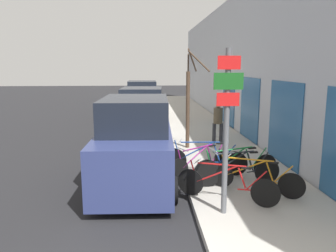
{
  "coord_description": "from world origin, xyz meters",
  "views": [
    {
      "loc": [
        -0.0,
        -3.23,
        3.13
      ],
      "look_at": [
        0.56,
        5.13,
        1.6
      ],
      "focal_mm": 35.0,
      "sensor_mm": 36.0,
      "label": 1
    }
  ],
  "objects_px": {
    "bicycle_4": "(201,164)",
    "parked_car_2": "(142,102)",
    "bicycle_5": "(204,160)",
    "parked_car_1": "(142,115)",
    "pedestrian_near": "(218,120)",
    "bicycle_0": "(226,185)",
    "bicycle_1": "(255,178)",
    "parked_car_0": "(136,144)",
    "bicycle_2": "(238,171)",
    "street_tree": "(189,102)",
    "bicycle_3": "(237,167)",
    "signpost": "(227,126)"
  },
  "relations": [
    {
      "from": "bicycle_0",
      "to": "parked_car_1",
      "type": "bearing_deg",
      "value": 42.43
    },
    {
      "from": "street_tree",
      "to": "bicycle_3",
      "type": "bearing_deg",
      "value": -78.62
    },
    {
      "from": "signpost",
      "to": "bicycle_2",
      "type": "xyz_separation_m",
      "value": [
        0.73,
        1.55,
        -1.45
      ]
    },
    {
      "from": "bicycle_0",
      "to": "parked_car_0",
      "type": "distance_m",
      "value": 2.76
    },
    {
      "from": "signpost",
      "to": "parked_car_2",
      "type": "bearing_deg",
      "value": 97.57
    },
    {
      "from": "parked_car_2",
      "to": "street_tree",
      "type": "distance_m",
      "value": 8.13
    },
    {
      "from": "bicycle_2",
      "to": "street_tree",
      "type": "bearing_deg",
      "value": 6.13
    },
    {
      "from": "signpost",
      "to": "parked_car_2",
      "type": "height_order",
      "value": "signpost"
    },
    {
      "from": "bicycle_1",
      "to": "bicycle_5",
      "type": "height_order",
      "value": "bicycle_5"
    },
    {
      "from": "bicycle_0",
      "to": "bicycle_1",
      "type": "distance_m",
      "value": 0.91
    },
    {
      "from": "bicycle_2",
      "to": "bicycle_4",
      "type": "height_order",
      "value": "bicycle_2"
    },
    {
      "from": "parked_car_2",
      "to": "bicycle_2",
      "type": "bearing_deg",
      "value": -78.24
    },
    {
      "from": "pedestrian_near",
      "to": "bicycle_1",
      "type": "bearing_deg",
      "value": 90.69
    },
    {
      "from": "bicycle_5",
      "to": "parked_car_1",
      "type": "xyz_separation_m",
      "value": [
        -1.78,
        5.44,
        0.47
      ]
    },
    {
      "from": "bicycle_3",
      "to": "parked_car_0",
      "type": "xyz_separation_m",
      "value": [
        -2.61,
        0.6,
        0.51
      ]
    },
    {
      "from": "bicycle_1",
      "to": "bicycle_0",
      "type": "bearing_deg",
      "value": 150.16
    },
    {
      "from": "bicycle_0",
      "to": "bicycle_3",
      "type": "xyz_separation_m",
      "value": [
        0.56,
        1.18,
        0.02
      ]
    },
    {
      "from": "parked_car_2",
      "to": "pedestrian_near",
      "type": "height_order",
      "value": "parked_car_2"
    },
    {
      "from": "bicycle_3",
      "to": "bicycle_4",
      "type": "xyz_separation_m",
      "value": [
        -0.86,
        0.45,
        -0.02
      ]
    },
    {
      "from": "bicycle_0",
      "to": "bicycle_4",
      "type": "relative_size",
      "value": 1.1
    },
    {
      "from": "signpost",
      "to": "pedestrian_near",
      "type": "height_order",
      "value": "signpost"
    },
    {
      "from": "parked_car_0",
      "to": "parked_car_2",
      "type": "distance_m",
      "value": 11.12
    },
    {
      "from": "bicycle_1",
      "to": "bicycle_2",
      "type": "xyz_separation_m",
      "value": [
        -0.26,
        0.52,
        0.02
      ]
    },
    {
      "from": "signpost",
      "to": "parked_car_1",
      "type": "distance_m",
      "value": 8.2
    },
    {
      "from": "bicycle_2",
      "to": "parked_car_1",
      "type": "xyz_separation_m",
      "value": [
        -2.47,
        6.4,
        0.49
      ]
    },
    {
      "from": "pedestrian_near",
      "to": "signpost",
      "type": "bearing_deg",
      "value": 82.14
    },
    {
      "from": "bicycle_4",
      "to": "bicycle_5",
      "type": "relative_size",
      "value": 0.82
    },
    {
      "from": "pedestrian_near",
      "to": "parked_car_2",
      "type": "bearing_deg",
      "value": -64.11
    },
    {
      "from": "bicycle_4",
      "to": "street_tree",
      "type": "xyz_separation_m",
      "value": [
        0.09,
        3.37,
        1.31
      ]
    },
    {
      "from": "bicycle_5",
      "to": "parked_car_2",
      "type": "height_order",
      "value": "parked_car_2"
    },
    {
      "from": "parked_car_0",
      "to": "pedestrian_near",
      "type": "xyz_separation_m",
      "value": [
        3.08,
        3.87,
        0.01
      ]
    },
    {
      "from": "bicycle_5",
      "to": "parked_car_1",
      "type": "height_order",
      "value": "parked_car_1"
    },
    {
      "from": "bicycle_1",
      "to": "pedestrian_near",
      "type": "distance_m",
      "value": 5.24
    },
    {
      "from": "parked_car_0",
      "to": "bicycle_0",
      "type": "bearing_deg",
      "value": -38.83
    },
    {
      "from": "bicycle_4",
      "to": "parked_car_2",
      "type": "height_order",
      "value": "parked_car_2"
    },
    {
      "from": "signpost",
      "to": "street_tree",
      "type": "relative_size",
      "value": 0.92
    },
    {
      "from": "parked_car_1",
      "to": "bicycle_4",
      "type": "bearing_deg",
      "value": -70.45
    },
    {
      "from": "bicycle_2",
      "to": "bicycle_5",
      "type": "xyz_separation_m",
      "value": [
        -0.7,
        0.96,
        0.02
      ]
    },
    {
      "from": "signpost",
      "to": "bicycle_5",
      "type": "height_order",
      "value": "signpost"
    },
    {
      "from": "bicycle_1",
      "to": "bicycle_2",
      "type": "relative_size",
      "value": 0.89
    },
    {
      "from": "bicycle_5",
      "to": "parked_car_2",
      "type": "distance_m",
      "value": 11.14
    },
    {
      "from": "bicycle_0",
      "to": "bicycle_5",
      "type": "bearing_deg",
      "value": 32.33
    },
    {
      "from": "bicycle_0",
      "to": "street_tree",
      "type": "bearing_deg",
      "value": 30.11
    },
    {
      "from": "parked_car_2",
      "to": "bicycle_3",
      "type": "bearing_deg",
      "value": -77.93
    },
    {
      "from": "bicycle_0",
      "to": "street_tree",
      "type": "height_order",
      "value": "street_tree"
    },
    {
      "from": "bicycle_0",
      "to": "bicycle_4",
      "type": "bearing_deg",
      "value": 38.07
    },
    {
      "from": "bicycle_5",
      "to": "street_tree",
      "type": "xyz_separation_m",
      "value": [
        -0.05,
        3.08,
        1.29
      ]
    },
    {
      "from": "signpost",
      "to": "bicycle_0",
      "type": "xyz_separation_m",
      "value": [
        0.19,
        0.59,
        -1.45
      ]
    },
    {
      "from": "signpost",
      "to": "bicycle_3",
      "type": "relative_size",
      "value": 1.43
    },
    {
      "from": "pedestrian_near",
      "to": "bicycle_5",
      "type": "bearing_deg",
      "value": 75.53
    }
  ]
}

